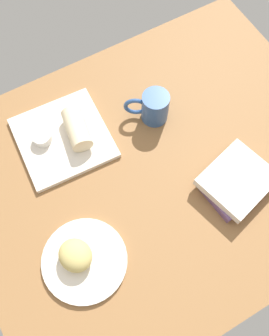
# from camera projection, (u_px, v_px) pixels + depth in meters

# --- Properties ---
(dining_table) EXTENTS (1.10, 0.90, 0.04)m
(dining_table) POSITION_uv_depth(u_px,v_px,m) (159.00, 169.00, 1.07)
(dining_table) COLOR olive
(dining_table) RESTS_ON ground
(round_plate) EXTENTS (0.22, 0.22, 0.01)m
(round_plate) POSITION_uv_depth(u_px,v_px,m) (85.00, 261.00, 0.94)
(round_plate) COLOR silver
(round_plate) RESTS_ON dining_table
(scone_pastry) EXTENTS (0.10, 0.11, 0.06)m
(scone_pastry) POSITION_uv_depth(u_px,v_px,m) (75.00, 255.00, 0.91)
(scone_pastry) COLOR tan
(scone_pastry) RESTS_ON round_plate
(square_plate) EXTENTS (0.27, 0.27, 0.02)m
(square_plate) POSITION_uv_depth(u_px,v_px,m) (63.00, 138.00, 1.08)
(square_plate) COLOR silver
(square_plate) RESTS_ON dining_table
(sauce_cup) EXTENTS (0.05, 0.05, 0.03)m
(sauce_cup) POSITION_uv_depth(u_px,v_px,m) (42.00, 138.00, 1.06)
(sauce_cup) COLOR silver
(sauce_cup) RESTS_ON square_plate
(breakfast_wrap) EXTENTS (0.08, 0.13, 0.06)m
(breakfast_wrap) POSITION_uv_depth(u_px,v_px,m) (77.00, 129.00, 1.05)
(breakfast_wrap) COLOR beige
(breakfast_wrap) RESTS_ON square_plate
(book_stack) EXTENTS (0.21, 0.20, 0.05)m
(book_stack) POSITION_uv_depth(u_px,v_px,m) (238.00, 182.00, 1.00)
(book_stack) COLOR #6B4C7A
(book_stack) RESTS_ON dining_table
(coffee_mug) EXTENTS (0.12, 0.09, 0.10)m
(coffee_mug) POSITION_uv_depth(u_px,v_px,m) (153.00, 107.00, 1.07)
(coffee_mug) COLOR #2D518C
(coffee_mug) RESTS_ON dining_table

